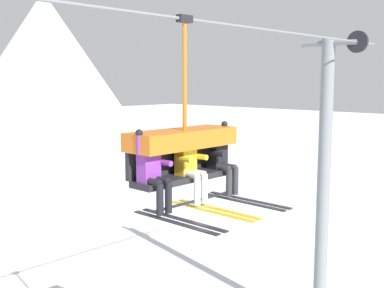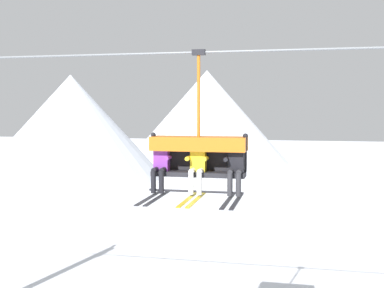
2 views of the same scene
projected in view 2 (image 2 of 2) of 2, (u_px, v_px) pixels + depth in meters
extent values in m
cone|color=silver|center=(71.00, 126.00, 49.60)|extent=(18.92, 18.92, 10.53)
cone|color=white|center=(207.00, 116.00, 64.40)|extent=(21.62, 21.62, 12.18)
cylinder|color=slate|center=(133.00, 54.00, 10.49)|extent=(17.65, 0.05, 0.05)
cube|color=#232328|center=(199.00, 174.00, 10.36)|extent=(2.02, 0.48, 0.10)
cube|color=#232328|center=(201.00, 160.00, 10.61)|extent=(2.02, 0.08, 0.45)
cube|color=#D16619|center=(199.00, 144.00, 10.37)|extent=(2.06, 0.68, 0.30)
cylinder|color=black|center=(195.00, 191.00, 10.07)|extent=(2.02, 0.04, 0.04)
cylinder|color=#D16619|center=(199.00, 96.00, 10.24)|extent=(0.07, 0.07, 1.74)
cube|color=black|center=(199.00, 52.00, 10.17)|extent=(0.28, 0.12, 0.12)
cube|color=purple|center=(162.00, 159.00, 10.49)|extent=(0.32, 0.22, 0.52)
sphere|color=black|center=(162.00, 142.00, 10.47)|extent=(0.22, 0.22, 0.22)
ellipsoid|color=black|center=(160.00, 143.00, 10.37)|extent=(0.17, 0.04, 0.08)
cylinder|color=black|center=(156.00, 170.00, 10.36)|extent=(0.11, 0.34, 0.11)
cylinder|color=black|center=(163.00, 170.00, 10.32)|extent=(0.11, 0.34, 0.11)
cylinder|color=black|center=(153.00, 182.00, 10.21)|extent=(0.11, 0.11, 0.48)
cylinder|color=black|center=(161.00, 182.00, 10.17)|extent=(0.11, 0.11, 0.48)
cube|color=#232328|center=(149.00, 198.00, 9.94)|extent=(0.09, 1.70, 0.02)
cube|color=#232328|center=(157.00, 198.00, 9.90)|extent=(0.09, 1.70, 0.02)
cylinder|color=purple|center=(153.00, 143.00, 10.51)|extent=(0.09, 0.09, 0.30)
sphere|color=black|center=(153.00, 135.00, 10.49)|extent=(0.11, 0.11, 0.11)
cylinder|color=purple|center=(168.00, 158.00, 10.30)|extent=(0.09, 0.30, 0.09)
cube|color=yellow|center=(198.00, 160.00, 10.32)|extent=(0.32, 0.22, 0.52)
sphere|color=black|center=(198.00, 143.00, 10.29)|extent=(0.22, 0.22, 0.22)
ellipsoid|color=black|center=(197.00, 143.00, 10.19)|extent=(0.17, 0.04, 0.08)
cylinder|color=silver|center=(193.00, 171.00, 10.19)|extent=(0.11, 0.34, 0.11)
cylinder|color=silver|center=(201.00, 171.00, 10.15)|extent=(0.11, 0.34, 0.11)
cylinder|color=silver|center=(191.00, 183.00, 10.04)|extent=(0.11, 0.11, 0.48)
cylinder|color=silver|center=(199.00, 183.00, 10.00)|extent=(0.11, 0.11, 0.48)
cube|color=gold|center=(188.00, 199.00, 9.77)|extent=(0.09, 1.70, 0.02)
cube|color=gold|center=(196.00, 200.00, 9.73)|extent=(0.09, 1.70, 0.02)
cylinder|color=yellow|center=(188.00, 158.00, 10.21)|extent=(0.09, 0.30, 0.09)
cylinder|color=yellow|center=(206.00, 159.00, 10.13)|extent=(0.09, 0.30, 0.09)
cube|color=black|center=(236.00, 160.00, 10.14)|extent=(0.32, 0.22, 0.52)
sphere|color=#284C93|center=(236.00, 143.00, 10.12)|extent=(0.22, 0.22, 0.22)
ellipsoid|color=black|center=(236.00, 144.00, 10.02)|extent=(0.17, 0.04, 0.08)
cylinder|color=#2D2D33|center=(231.00, 172.00, 10.01)|extent=(0.11, 0.34, 0.11)
cylinder|color=#2D2D33|center=(239.00, 172.00, 9.97)|extent=(0.11, 0.34, 0.11)
cylinder|color=#2D2D33|center=(230.00, 184.00, 9.86)|extent=(0.11, 0.11, 0.48)
cylinder|color=#2D2D33|center=(238.00, 185.00, 9.83)|extent=(0.11, 0.11, 0.48)
cube|color=#232328|center=(228.00, 201.00, 9.59)|extent=(0.09, 1.70, 0.02)
cube|color=#232328|center=(237.00, 201.00, 9.56)|extent=(0.09, 1.70, 0.02)
cylinder|color=black|center=(227.00, 159.00, 10.03)|extent=(0.09, 0.30, 0.09)
cylinder|color=black|center=(245.00, 144.00, 10.08)|extent=(0.09, 0.09, 0.30)
sphere|color=black|center=(245.00, 136.00, 10.07)|extent=(0.11, 0.11, 0.11)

